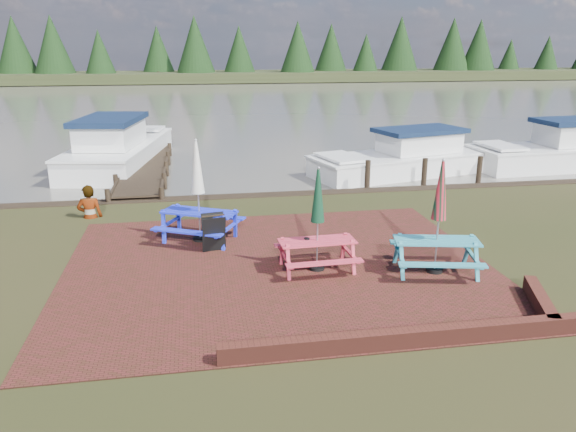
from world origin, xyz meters
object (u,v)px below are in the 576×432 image
(picnic_table_red, at_px, (317,236))
(boat_far, at_px, (560,152))
(picnic_table_teal, at_px, (437,235))
(picnic_table_blue, at_px, (199,207))
(boat_near, at_px, (404,160))
(boat_jetty, at_px, (118,150))
(jetty, at_px, (145,168))
(person, at_px, (87,186))
(chalkboard, at_px, (214,232))

(picnic_table_red, height_order, boat_far, picnic_table_red)
(picnic_table_teal, relative_size, picnic_table_red, 1.08)
(boat_far, bearing_deg, picnic_table_blue, 112.67)
(picnic_table_teal, bearing_deg, picnic_table_blue, 161.74)
(boat_near, bearing_deg, boat_jetty, 58.38)
(jetty, relative_size, boat_far, 1.31)
(picnic_table_red, distance_m, boat_near, 10.69)
(picnic_table_red, relative_size, jetty, 0.24)
(boat_jetty, bearing_deg, jetty, -49.04)
(jetty, bearing_deg, boat_far, -4.73)
(person, bearing_deg, boat_near, -159.57)
(picnic_table_teal, height_order, boat_far, picnic_table_teal)
(picnic_table_blue, bearing_deg, boat_far, 53.20)
(picnic_table_blue, height_order, boat_jetty, picnic_table_blue)
(chalkboard, distance_m, boat_near, 10.72)
(boat_jetty, bearing_deg, chalkboard, -63.34)
(boat_jetty, height_order, boat_near, boat_jetty)
(picnic_table_teal, bearing_deg, picnic_table_red, 179.60)
(picnic_table_red, xyz_separation_m, picnic_table_blue, (-2.39, 2.29, 0.09))
(picnic_table_teal, relative_size, boat_near, 0.33)
(chalkboard, relative_size, person, 0.47)
(chalkboard, relative_size, boat_near, 0.12)
(picnic_table_blue, bearing_deg, boat_jetty, 134.04)
(picnic_table_teal, bearing_deg, boat_far, 57.88)
(picnic_table_red, bearing_deg, jetty, 109.69)
(boat_near, bearing_deg, chalkboard, 120.65)
(picnic_table_blue, relative_size, boat_jetty, 0.30)
(picnic_table_red, bearing_deg, chalkboard, 140.97)
(picnic_table_blue, height_order, boat_near, picnic_table_blue)
(picnic_table_red, bearing_deg, boat_near, 57.15)
(picnic_table_blue, relative_size, person, 1.35)
(picnic_table_blue, xyz_separation_m, boat_jetty, (-3.04, 10.19, -0.38))
(picnic_table_teal, distance_m, person, 9.34)
(picnic_table_blue, distance_m, boat_far, 15.95)
(boat_near, relative_size, boat_far, 1.06)
(boat_jetty, distance_m, boat_far, 17.70)
(chalkboard, relative_size, boat_jetty, 0.10)
(boat_near, bearing_deg, jetty, 67.14)
(person, bearing_deg, picnic_table_red, 136.35)
(boat_far, bearing_deg, jetty, 82.15)
(jetty, distance_m, person, 6.02)
(picnic_table_teal, relative_size, chalkboard, 2.81)
(picnic_table_blue, distance_m, person, 3.81)
(jetty, xyz_separation_m, boat_far, (16.23, -1.34, 0.32))
(person, bearing_deg, jetty, -102.58)
(picnic_table_teal, bearing_deg, jetty, 133.27)
(boat_near, bearing_deg, person, 97.84)
(boat_near, distance_m, boat_far, 6.54)
(picnic_table_teal, height_order, chalkboard, picnic_table_teal)
(picnic_table_red, height_order, picnic_table_blue, picnic_table_blue)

